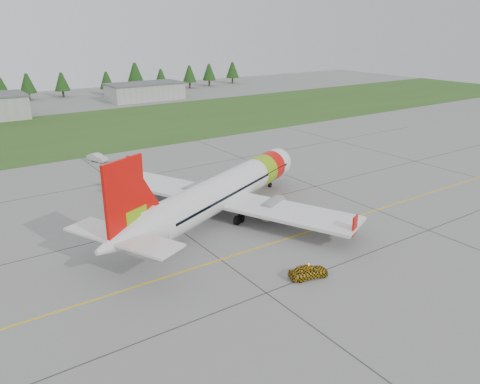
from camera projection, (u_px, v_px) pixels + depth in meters
ground at (374, 251)px, 51.77m from camera, size 320.00×320.00×0.00m
aircraft at (223, 191)px, 60.43m from camera, size 36.98×35.10×11.84m
follow_me_car at (309, 259)px, 45.79m from camera, size 1.70×1.88×3.98m
service_van at (97, 150)px, 85.21m from camera, size 1.97×1.92×4.42m
grass_strip at (111, 127)px, 115.30m from camera, size 320.00×50.00×0.03m
taxi_guideline at (323, 227)px, 57.96m from camera, size 120.00×0.25×0.02m
hangar_east at (145, 92)px, 155.69m from camera, size 24.00×12.00×5.20m
treeline at (51, 84)px, 157.00m from camera, size 160.00×8.00×10.00m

